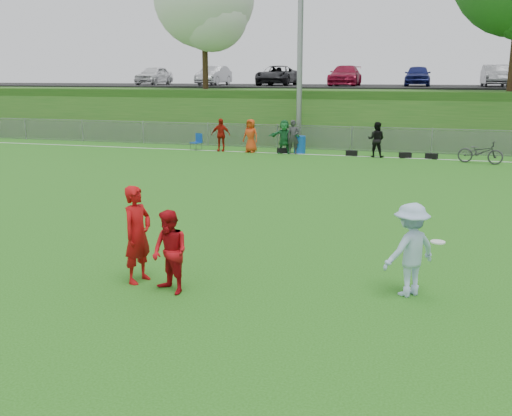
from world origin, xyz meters
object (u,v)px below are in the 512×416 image
(player_blue, at_px, (410,250))
(frisbee, at_px, (438,242))
(player_red_left, at_px, (138,234))
(bicycle, at_px, (480,152))
(player_red_center, at_px, (170,252))
(recycling_bin, at_px, (300,145))

(player_blue, bearing_deg, frisbee, 101.97)
(player_red_left, distance_m, frisbee, 5.48)
(frisbee, xyz_separation_m, bicycle, (2.25, 17.36, -0.61))
(player_red_center, bearing_deg, player_blue, 44.05)
(player_red_center, height_order, recycling_bin, player_red_center)
(player_blue, bearing_deg, bicycle, -143.36)
(player_blue, distance_m, bicycle, 17.28)
(player_blue, height_order, bicycle, player_blue)
(player_blue, xyz_separation_m, frisbee, (0.45, -0.30, 0.27))
(player_red_center, distance_m, player_blue, 4.32)
(player_red_center, bearing_deg, frisbee, 39.13)
(frisbee, distance_m, bicycle, 17.52)
(frisbee, relative_size, recycling_bin, 0.29)
(player_red_left, height_order, recycling_bin, player_red_left)
(frisbee, bearing_deg, player_red_left, -175.59)
(player_red_left, height_order, frisbee, player_red_left)
(player_red_left, relative_size, player_red_center, 1.22)
(recycling_bin, bearing_deg, player_red_left, -87.67)
(player_red_center, distance_m, bicycle, 19.41)
(player_blue, relative_size, frisbee, 6.81)
(player_red_left, height_order, bicycle, player_red_left)
(recycling_bin, xyz_separation_m, bicycle, (8.48, -1.11, 0.07))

